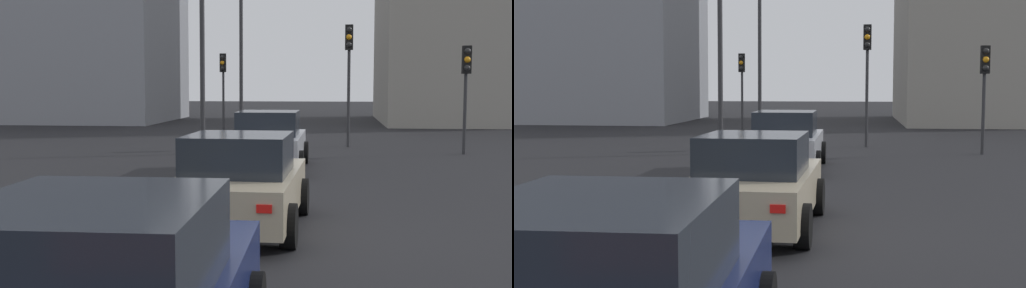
% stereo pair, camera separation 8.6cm
% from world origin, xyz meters
% --- Properties ---
extents(ground_plane, '(160.00, 160.00, 0.20)m').
position_xyz_m(ground_plane, '(0.00, 0.00, -0.10)').
color(ground_plane, black).
extents(car_silver_right_lead, '(4.30, 2.00, 1.57)m').
position_xyz_m(car_silver_right_lead, '(7.92, 1.66, 0.75)').
color(car_silver_right_lead, '#A8AAB2').
rests_on(car_silver_right_lead, ground_plane).
extents(car_beige_right_second, '(4.07, 2.04, 1.51)m').
position_xyz_m(car_beige_right_second, '(0.37, 1.37, 0.73)').
color(car_beige_right_second, tan).
rests_on(car_beige_right_second, ground_plane).
extents(traffic_light_near_left, '(0.32, 0.30, 4.42)m').
position_xyz_m(traffic_light_near_left, '(14.56, -0.57, 3.16)').
color(traffic_light_near_left, '#2D2D30').
rests_on(traffic_light_near_left, ground_plane).
extents(traffic_light_near_right, '(0.32, 0.30, 3.77)m').
position_xyz_m(traffic_light_near_right, '(22.35, 5.35, 2.72)').
color(traffic_light_near_right, '#2D2D30').
rests_on(traffic_light_near_right, ground_plane).
extents(traffic_light_far_left, '(0.32, 0.28, 3.52)m').
position_xyz_m(traffic_light_far_left, '(12.39, -4.29, 2.54)').
color(traffic_light_far_left, '#2D2D30').
rests_on(traffic_light_far_left, ground_plane).
extents(street_lamp_far, '(0.56, 0.36, 7.29)m').
position_xyz_m(street_lamp_far, '(19.82, 4.10, 4.30)').
color(street_lamp_far, '#2D2D30').
rests_on(street_lamp_far, ground_plane).
extents(building_facade_right, '(11.04, 11.63, 11.94)m').
position_xyz_m(building_facade_right, '(31.08, 16.00, 5.97)').
color(building_facade_right, gray).
rests_on(building_facade_right, ground_plane).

